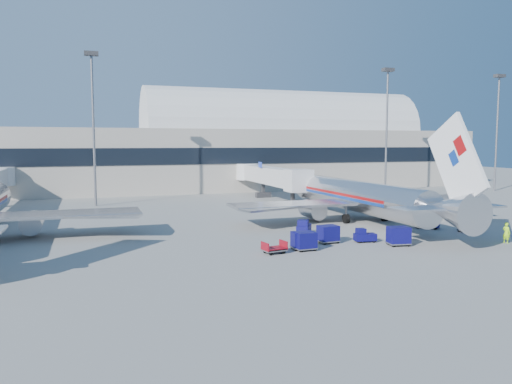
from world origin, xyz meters
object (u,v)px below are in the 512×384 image
object	(u,v)px
tug_lead	(364,236)
cart_solo_near	(399,236)
tug_right	(426,221)
ramp_worker	(506,233)
cart_train_c	(305,241)
mast_east	(387,113)
cart_open_red	(274,249)
barrier_mid	(453,216)
airliner_main	(362,197)
barrier_near	(430,217)
tug_left	(304,228)
cart_solo_far	(469,224)
mast_west	(93,106)
barrier_far	(474,215)
cart_train_a	(328,234)
jetbridge_near	(268,176)
mast_far_east	(498,115)

from	to	relation	value
tug_lead	cart_solo_near	distance (m)	3.23
tug_right	cart_solo_near	world-z (taller)	cart_solo_near
cart_solo_near	ramp_worker	bearing A→B (deg)	-2.87
cart_train_c	cart_solo_near	size ratio (longest dim) A/B	0.88
mast_east	cart_open_red	distance (m)	55.01
mast_east	barrier_mid	distance (m)	32.64
airliner_main	cart_train_c	world-z (taller)	airliner_main
cart_train_c	mast_east	bearing A→B (deg)	46.18
barrier_near	cart_open_red	bearing A→B (deg)	-156.00
tug_left	cart_open_red	bearing A→B (deg)	174.62
tug_right	cart_solo_near	size ratio (longest dim) A/B	1.25
barrier_near	mast_east	bearing A→B (deg)	66.80
cart_solo_far	mast_west	bearing A→B (deg)	130.50
mast_west	mast_east	bearing A→B (deg)	0.00
barrier_mid	tug_lead	distance (m)	19.85
barrier_far	cart_open_red	size ratio (longest dim) A/B	1.41
mast_east	tug_left	bearing A→B (deg)	-133.84
barrier_mid	cart_solo_near	size ratio (longest dim) A/B	1.38
cart_train_a	jetbridge_near	bearing A→B (deg)	74.44
cart_solo_far	tug_left	bearing A→B (deg)	160.62
barrier_far	cart_train_c	bearing A→B (deg)	-159.34
mast_east	barrier_mid	bearing A→B (deg)	-107.26
tug_lead	barrier_mid	bearing A→B (deg)	35.44
jetbridge_near	cart_open_red	size ratio (longest dim) A/B	12.91
mast_west	cart_train_a	xyz separation A→B (m)	(20.12, -36.23, -13.91)
mast_east	cart_open_red	bearing A→B (deg)	-133.05
mast_far_east	cart_train_a	distance (m)	67.22
tug_lead	cart_solo_near	size ratio (longest dim) A/B	0.99
jetbridge_near	cart_open_red	world-z (taller)	jetbridge_near
airliner_main	cart_train_a	bearing A→B (deg)	-132.63
mast_west	barrier_far	size ratio (longest dim) A/B	7.53
ramp_worker	mast_far_east	bearing A→B (deg)	-55.04
mast_west	ramp_worker	distance (m)	56.68
ramp_worker	tug_left	bearing A→B (deg)	46.02
mast_far_east	tug_lead	distance (m)	64.88
cart_train_a	barrier_far	bearing A→B (deg)	14.45
airliner_main	barrier_near	distance (m)	8.74
tug_left	cart_solo_far	distance (m)	17.55
barrier_near	barrier_mid	size ratio (longest dim) A/B	1.00
jetbridge_near	barrier_near	xyz separation A→B (m)	(10.40, -28.81, -3.48)
airliner_main	barrier_near	bearing A→B (deg)	-17.39
barrier_mid	cart_train_a	distance (m)	22.73
barrier_far	ramp_worker	xyz separation A→B (m)	(-8.74, -13.66, 0.54)
jetbridge_near	mast_far_east	size ratio (longest dim) A/B	1.22
tug_right	tug_lead	bearing A→B (deg)	-112.22
mast_east	barrier_near	xyz separation A→B (m)	(-12.00, -28.00, -14.34)
jetbridge_near	tug_lead	bearing A→B (deg)	-96.10
mast_east	barrier_mid	world-z (taller)	mast_east
tug_lead	cart_open_red	world-z (taller)	tug_lead
cart_train_c	jetbridge_near	bearing A→B (deg)	71.55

